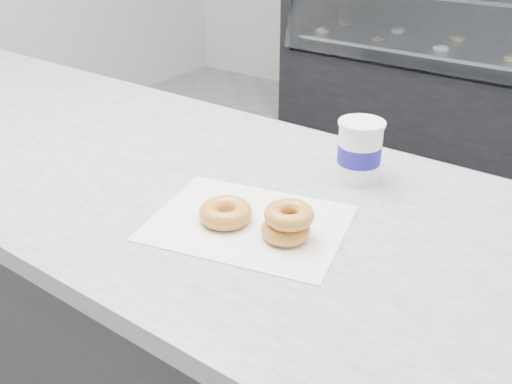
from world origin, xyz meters
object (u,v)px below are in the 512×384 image
counter (156,317)px  donut_single (226,213)px  display_case (482,67)px  donut_stack (287,222)px  coffee_cup (359,150)px

counter → donut_single: bearing=-16.3°
display_case → donut_stack: size_ratio=26.77×
coffee_cup → display_case: bearing=97.3°
donut_single → coffee_cup: size_ratio=0.77×
display_case → donut_single: (0.32, -2.82, 0.43)m
counter → coffee_cup: size_ratio=24.42×
counter → display_case: display_case is taller
donut_stack → counter: bearing=170.3°
donut_single → counter: bearing=163.7°
counter → donut_stack: 0.66m
counter → donut_single: donut_single is taller
display_case → coffee_cup: size_ratio=19.15×
counter → display_case: (0.00, 2.72, 0.04)m
display_case → coffee_cup: display_case is taller
counter → display_case: bearing=90.0°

